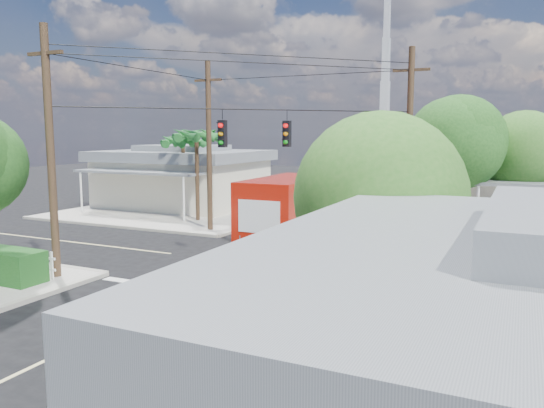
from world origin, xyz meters
The scene contains 14 objects.
ground centered at (0.00, 0.00, 0.00)m, with size 120.00×120.00×0.00m, color black.
sidewalk_ne centered at (10.88, 10.88, 0.07)m, with size 14.12×14.12×0.14m.
sidewalk_nw centered at (-10.88, 10.88, 0.07)m, with size 14.12×14.12×0.14m.
road_markings centered at (0.00, -1.47, 0.01)m, with size 32.00×32.00×0.01m.
building_nw centered at (-12.00, 12.46, 2.22)m, with size 10.80×10.20×4.30m.
radio_tower centered at (0.50, 20.00, 5.64)m, with size 0.80×0.80×17.00m.
tree_ne_front centered at (7.21, 6.76, 4.77)m, with size 4.21×4.14×6.66m.
tree_ne_back centered at (9.81, 8.96, 4.19)m, with size 3.77×3.66×5.82m.
tree_se centered at (7.01, -7.24, 4.04)m, with size 3.67×3.54×5.62m.
palm_nw_front centered at (-7.50, 7.50, 5.04)m, with size 3.01×3.08×5.59m.
palm_nw_back centered at (-9.50, 9.00, 4.67)m, with size 3.01×3.08×5.19m.
utility_poles centered at (-1.58, 1.60, 4.67)m, with size 12.00×10.68×9.00m.
vending_boxes centered at (6.50, 6.20, 0.69)m, with size 1.90×0.50×1.10m.
delivery_truck centered at (0.81, 2.51, 1.72)m, with size 2.68×7.90×3.39m.
Camera 1 is at (9.84, -18.73, 5.29)m, focal length 35.00 mm.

